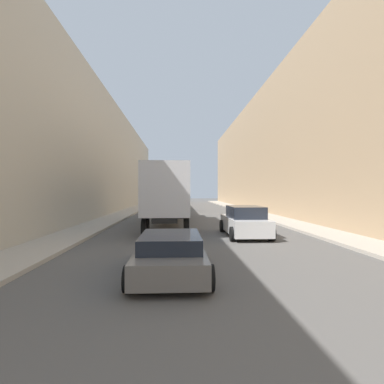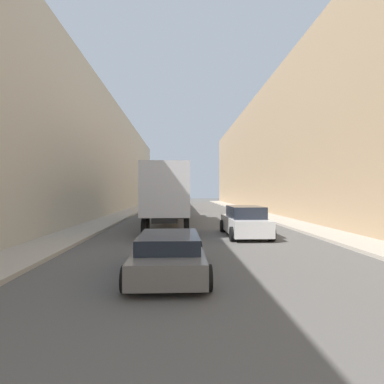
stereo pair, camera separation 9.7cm
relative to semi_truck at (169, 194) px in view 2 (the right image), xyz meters
name	(u,v)px [view 2 (the right image)]	position (x,y,z in m)	size (l,w,h in m)	color
sidewalk_right	(262,215)	(8.82, 7.42, -2.14)	(2.26, 80.00, 0.15)	#B2A899
sidewalk_left	(121,215)	(-4.90, 7.42, -2.14)	(2.26, 80.00, 0.15)	#B2A899
building_right	(304,144)	(12.95, 7.42, 4.79)	(6.00, 80.00, 14.00)	tan
building_left	(77,153)	(-9.03, 7.42, 3.76)	(6.00, 80.00, 11.96)	#BCB29E
semi_truck	(169,194)	(0.00, 0.00, 0.00)	(2.49, 14.29, 3.88)	silver
sedan_car	(169,253)	(0.43, -12.71, -1.64)	(2.14, 4.52, 1.17)	slate
suv_car	(245,222)	(4.19, -5.66, -1.45)	(2.13, 4.61, 1.60)	silver
traffic_signal_gantry	(153,178)	(-2.35, 13.02, 1.73)	(5.34, 0.35, 5.74)	black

